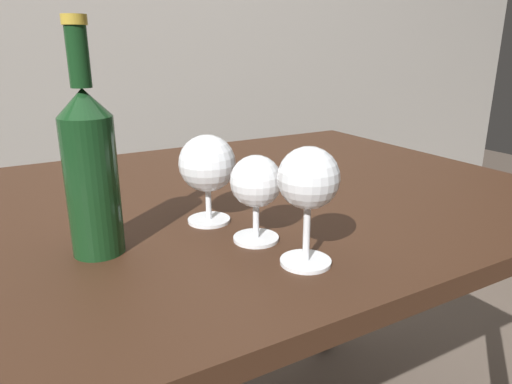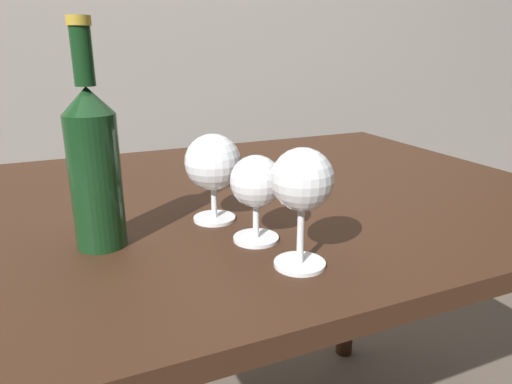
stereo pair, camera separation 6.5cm
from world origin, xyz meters
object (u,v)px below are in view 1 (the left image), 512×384
at_px(wine_glass_amber, 207,165).
at_px(wine_bottle, 91,168).
at_px(wine_glass_pinot, 256,184).
at_px(wine_glass_merlot, 308,182).

bearing_deg(wine_glass_amber, wine_bottle, -170.74).
relative_size(wine_glass_pinot, wine_glass_amber, 0.90).
distance_m(wine_glass_amber, wine_bottle, 0.18).
xyz_separation_m(wine_glass_merlot, wine_glass_amber, (-0.05, 0.20, -0.02)).
xyz_separation_m(wine_glass_merlot, wine_bottle, (-0.22, 0.17, 0.01)).
relative_size(wine_glass_merlot, wine_glass_amber, 1.10).
xyz_separation_m(wine_glass_pinot, wine_bottle, (-0.20, 0.07, 0.03)).
bearing_deg(wine_glass_pinot, wine_bottle, 160.58).
distance_m(wine_glass_pinot, wine_glass_amber, 0.10).
relative_size(wine_glass_pinot, wine_bottle, 0.41).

